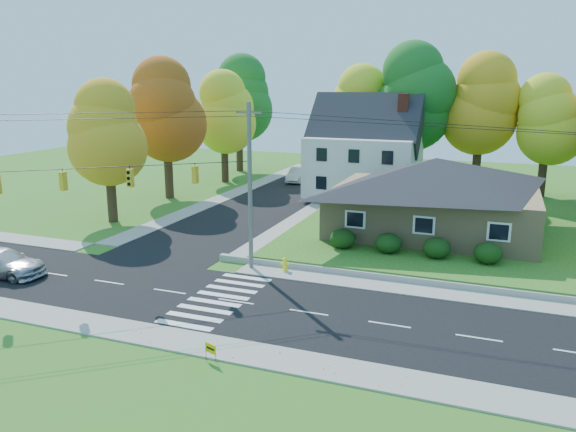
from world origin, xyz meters
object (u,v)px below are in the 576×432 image
Objects in this scene: silver_sedan at (2,262)px; white_car at (298,175)px; fire_hydrant at (285,265)px; ranch_house at (434,195)px.

silver_sedan is 36.54m from white_car.
white_car is 31.20m from fire_hydrant.
silver_sedan is at bearing -142.74° from ranch_house.
silver_sedan is at bearing -103.24° from white_car.
silver_sedan is 16.61m from fire_hydrant.
fire_hydrant is (-7.35, -10.64, -2.85)m from ranch_house.
silver_sedan reaches higher than fire_hydrant.
ranch_house reaches higher than silver_sedan.
fire_hydrant is at bearing -124.64° from ranch_house.
white_car reaches higher than fire_hydrant.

